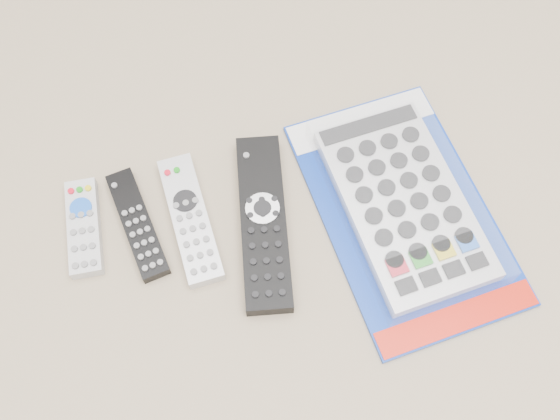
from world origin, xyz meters
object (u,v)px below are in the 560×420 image
object	(u,v)px
remote_silver_dvd	(190,219)
jumbo_remote_packaged	(404,202)
remote_large_black	(263,222)
remote_small_grey	(84,227)
remote_slim_black	(138,224)

from	to	relation	value
remote_silver_dvd	jumbo_remote_packaged	size ratio (longest dim) A/B	0.51
remote_silver_dvd	remote_large_black	size ratio (longest dim) A/B	0.74
remote_silver_dvd	remote_large_black	bearing A→B (deg)	-20.43
remote_small_grey	remote_large_black	world-z (taller)	remote_large_black
remote_slim_black	remote_silver_dvd	size ratio (longest dim) A/B	0.88
remote_small_grey	remote_large_black	bearing A→B (deg)	-9.61
remote_slim_black	jumbo_remote_packaged	xyz separation A→B (m)	(0.36, -0.07, 0.01)
remote_slim_black	remote_silver_dvd	xyz separation A→B (m)	(0.07, -0.01, 0.00)
remote_small_grey	remote_slim_black	xyz separation A→B (m)	(0.07, -0.01, -0.00)
remote_slim_black	jumbo_remote_packaged	bearing A→B (deg)	-19.51
remote_small_grey	remote_slim_black	world-z (taller)	remote_small_grey
remote_slim_black	remote_silver_dvd	bearing A→B (deg)	-18.12
remote_small_grey	remote_silver_dvd	xyz separation A→B (m)	(0.14, -0.03, 0.00)
remote_slim_black	remote_large_black	xyz separation A→B (m)	(0.17, -0.04, 0.00)
jumbo_remote_packaged	remote_silver_dvd	bearing A→B (deg)	164.50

